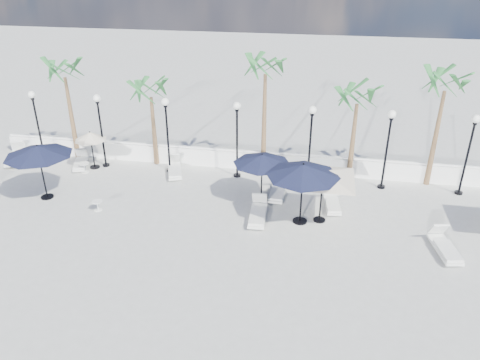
% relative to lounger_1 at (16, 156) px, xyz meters
% --- Properties ---
extents(ground, '(100.00, 100.00, 0.00)m').
position_rel_lounger_1_xyz_m(ground, '(12.01, -6.22, -0.27)').
color(ground, '#A4A49E').
rests_on(ground, ground).
extents(balustrade, '(26.00, 0.30, 1.01)m').
position_rel_lounger_1_xyz_m(balustrade, '(12.01, 1.28, 0.20)').
color(balustrade, white).
rests_on(balustrade, ground).
extents(lamppost_0, '(0.36, 0.36, 3.84)m').
position_rel_lounger_1_xyz_m(lamppost_0, '(1.51, 0.28, 2.22)').
color(lamppost_0, black).
rests_on(lamppost_0, ground).
extents(lamppost_1, '(0.36, 0.36, 3.84)m').
position_rel_lounger_1_xyz_m(lamppost_1, '(5.01, 0.28, 2.22)').
color(lamppost_1, black).
rests_on(lamppost_1, ground).
extents(lamppost_2, '(0.36, 0.36, 3.84)m').
position_rel_lounger_1_xyz_m(lamppost_2, '(8.51, 0.28, 2.22)').
color(lamppost_2, black).
rests_on(lamppost_2, ground).
extents(lamppost_3, '(0.36, 0.36, 3.84)m').
position_rel_lounger_1_xyz_m(lamppost_3, '(12.01, 0.28, 2.22)').
color(lamppost_3, black).
rests_on(lamppost_3, ground).
extents(lamppost_4, '(0.36, 0.36, 3.84)m').
position_rel_lounger_1_xyz_m(lamppost_4, '(15.51, 0.28, 2.22)').
color(lamppost_4, black).
rests_on(lamppost_4, ground).
extents(lamppost_5, '(0.36, 0.36, 3.84)m').
position_rel_lounger_1_xyz_m(lamppost_5, '(19.01, 0.28, 2.22)').
color(lamppost_5, black).
rests_on(lamppost_5, ground).
extents(lamppost_6, '(0.36, 0.36, 3.84)m').
position_rel_lounger_1_xyz_m(lamppost_6, '(22.51, 0.28, 2.22)').
color(lamppost_6, black).
rests_on(lamppost_6, ground).
extents(palm_0, '(2.60, 2.60, 5.50)m').
position_rel_lounger_1_xyz_m(palm_0, '(3.01, 1.08, 4.26)').
color(palm_0, brown).
rests_on(palm_0, ground).
extents(palm_1, '(2.60, 2.60, 4.70)m').
position_rel_lounger_1_xyz_m(palm_1, '(7.51, 1.08, 3.48)').
color(palm_1, brown).
rests_on(palm_1, ground).
extents(palm_2, '(2.60, 2.60, 6.10)m').
position_rel_lounger_1_xyz_m(palm_2, '(13.21, 1.08, 4.85)').
color(palm_2, brown).
rests_on(palm_2, ground).
extents(palm_3, '(2.60, 2.60, 4.90)m').
position_rel_lounger_1_xyz_m(palm_3, '(17.51, 1.08, 3.68)').
color(palm_3, brown).
rests_on(palm_3, ground).
extents(palm_4, '(2.60, 2.60, 5.70)m').
position_rel_lounger_1_xyz_m(palm_4, '(21.21, 1.08, 4.46)').
color(palm_4, brown).
rests_on(palm_4, ground).
extents(lounger_1, '(1.39, 2.25, 0.80)m').
position_rel_lounger_1_xyz_m(lounger_1, '(0.00, 0.00, 0.00)').
color(lounger_1, white).
rests_on(lounger_1, ground).
extents(lounger_2, '(1.20, 1.92, 0.69)m').
position_rel_lounger_1_xyz_m(lounger_2, '(3.72, -0.00, -0.04)').
color(lounger_2, white).
rests_on(lounger_2, ground).
extents(lounger_3, '(0.71, 2.02, 0.75)m').
position_rel_lounger_1_xyz_m(lounger_3, '(14.22, -1.38, -0.02)').
color(lounger_3, white).
rests_on(lounger_3, ground).
extents(lounger_4, '(1.27, 2.10, 0.75)m').
position_rel_lounger_1_xyz_m(lounger_4, '(8.84, -0.00, -0.02)').
color(lounger_4, white).
rests_on(lounger_4, ground).
extents(lounger_5, '(0.81, 1.92, 0.70)m').
position_rel_lounger_1_xyz_m(lounger_5, '(16.70, -2.04, -0.04)').
color(lounger_5, white).
rests_on(lounger_5, ground).
extents(lounger_6, '(0.78, 2.09, 0.77)m').
position_rel_lounger_1_xyz_m(lounger_6, '(13.62, -3.60, -0.01)').
color(lounger_6, white).
rests_on(lounger_6, ground).
extents(lounger_7, '(1.01, 2.10, 0.75)m').
position_rel_lounger_1_xyz_m(lounger_7, '(20.86, -4.78, -0.02)').
color(lounger_7, white).
rests_on(lounger_7, ground).
extents(side_table_0, '(0.52, 0.52, 0.50)m').
position_rel_lounger_1_xyz_m(side_table_0, '(4.28, -0.62, 0.03)').
color(side_table_0, white).
rests_on(side_table_0, ground).
extents(side_table_1, '(0.46, 0.46, 0.44)m').
position_rel_lounger_1_xyz_m(side_table_1, '(6.64, -4.12, -0.00)').
color(side_table_1, white).
rests_on(side_table_1, ground).
extents(side_table_2, '(0.47, 0.47, 0.46)m').
position_rel_lounger_1_xyz_m(side_table_2, '(16.99, -0.80, 0.01)').
color(side_table_2, white).
rests_on(side_table_2, ground).
extents(parasol_navy_left, '(2.96, 2.96, 2.61)m').
position_rel_lounger_1_xyz_m(parasol_navy_left, '(3.83, -3.45, 2.03)').
color(parasol_navy_left, black).
rests_on(parasol_navy_left, ground).
extents(parasol_navy_mid, '(2.57, 2.57, 2.30)m').
position_rel_lounger_1_xyz_m(parasol_navy_mid, '(13.54, -1.97, 1.75)').
color(parasol_navy_mid, black).
rests_on(parasol_navy_mid, ground).
extents(parasol_navy_right, '(3.01, 3.01, 2.70)m').
position_rel_lounger_1_xyz_m(parasol_navy_right, '(15.38, -3.53, 2.10)').
color(parasol_navy_right, black).
rests_on(parasol_navy_right, ground).
extents(parasol_cream_sq_a, '(5.03, 5.03, 2.47)m').
position_rel_lounger_1_xyz_m(parasol_cream_sq_a, '(16.18, -3.29, 2.02)').
color(parasol_cream_sq_a, black).
rests_on(parasol_cream_sq_a, ground).
extents(parasol_cream_small, '(1.64, 1.64, 2.01)m').
position_rel_lounger_1_xyz_m(parasol_cream_small, '(4.52, -0.02, 1.45)').
color(parasol_cream_small, black).
rests_on(parasol_cream_small, ground).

